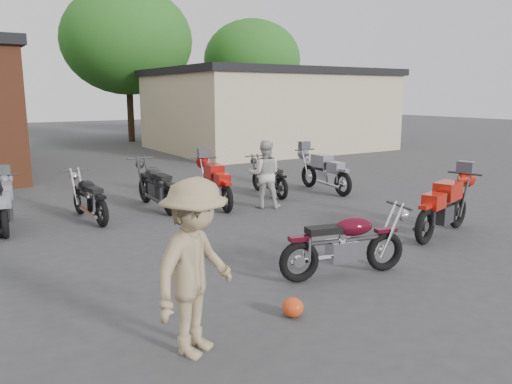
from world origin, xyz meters
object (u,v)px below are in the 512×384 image
vintage_motorcycle (346,239)px  row_bike_2 (89,195)px  helmet (293,307)px  sportbike (444,204)px  row_bike_3 (156,183)px  row_bike_4 (216,182)px  person_tan (196,268)px  row_bike_1 (5,202)px  row_bike_5 (269,175)px  person_light (265,174)px  row_bike_6 (324,170)px

vintage_motorcycle → row_bike_2: (-2.33, 5.43, -0.02)m
vintage_motorcycle → helmet: size_ratio=7.45×
sportbike → row_bike_3: size_ratio=0.99×
helmet → row_bike_4: row_bike_4 is taller
helmet → row_bike_2: bearing=97.9°
sportbike → person_tan: (-5.87, -1.46, 0.32)m
person_tan → row_bike_4: size_ratio=0.91×
row_bike_3 → sportbike: bearing=-143.6°
sportbike → row_bike_1: 8.55m
vintage_motorcycle → row_bike_1: (-3.92, 5.57, -0.02)m
vintage_motorcycle → row_bike_2: bearing=126.2°
row_bike_4 → row_bike_5: (1.81, 0.43, -0.06)m
person_tan → person_light: bearing=20.8°
row_bike_2 → helmet: bearing=-176.6°
row_bike_3 → row_bike_5: 3.12m
person_light → row_bike_6: bearing=-130.2°
vintage_motorcycle → sportbike: sportbike is taller
row_bike_2 → row_bike_5: 4.74m
sportbike → helmet: 4.74m
row_bike_1 → row_bike_3: size_ratio=0.89×
row_bike_2 → row_bike_6: size_ratio=0.91×
vintage_motorcycle → row_bike_2: 5.91m
helmet → person_light: size_ratio=0.16×
helmet → vintage_motorcycle: bearing=25.1°
person_light → row_bike_6: 2.59m
row_bike_5 → vintage_motorcycle: bearing=163.1°
helmet → row_bike_2: row_bike_2 is taller
sportbike → person_light: (-1.56, 3.80, 0.19)m
person_tan → row_bike_2: size_ratio=0.98×
sportbike → row_bike_4: sportbike is taller
helmet → row_bike_6: 8.03m
row_bike_3 → row_bike_2: bearing=99.5°
vintage_motorcycle → row_bike_3: row_bike_3 is taller
helmet → row_bike_6: (5.44, 5.89, 0.48)m
vintage_motorcycle → row_bike_5: (2.40, 5.63, -0.03)m
sportbike → helmet: size_ratio=8.03×
person_tan → row_bike_6: 9.09m
sportbike → row_bike_6: bearing=63.5°
helmet → row_bike_5: bearing=58.4°
row_bike_3 → vintage_motorcycle: bearing=-172.9°
person_tan → row_bike_3: 6.88m
person_light → row_bike_4: bearing=-7.7°
vintage_motorcycle → person_light: size_ratio=1.23×
person_tan → vintage_motorcycle: bearing=-13.4°
row_bike_2 → row_bike_3: bearing=-84.9°
vintage_motorcycle → person_light: person_light is taller
vintage_motorcycle → row_bike_1: vintage_motorcycle is taller
vintage_motorcycle → row_bike_3: bearing=110.2°
person_tan → row_bike_5: (5.23, 6.46, -0.39)m
row_bike_2 → row_bike_6: bearing=-96.7°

